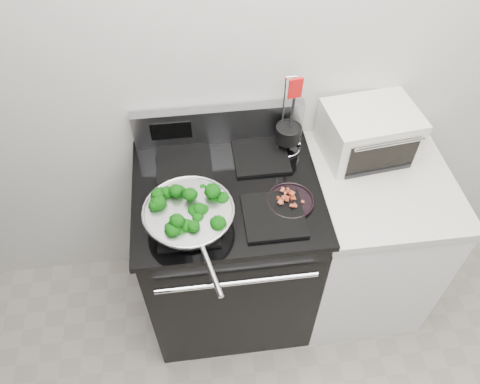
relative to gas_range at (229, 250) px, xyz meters
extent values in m
cube|color=beige|center=(0.30, 0.34, 0.86)|extent=(4.00, 0.02, 2.70)
cube|color=black|center=(0.00, 0.00, -0.03)|extent=(0.76, 0.66, 0.92)
cube|color=black|center=(0.00, 0.00, 0.45)|extent=(0.79, 0.69, 0.03)
cube|color=#99999E|center=(0.00, 0.30, 0.55)|extent=(0.76, 0.05, 0.18)
cube|color=black|center=(-0.17, -0.17, 0.47)|extent=(0.24, 0.24, 0.01)
cube|color=black|center=(0.17, -0.17, 0.47)|extent=(0.24, 0.24, 0.01)
cube|color=black|center=(-0.17, 0.17, 0.47)|extent=(0.24, 0.24, 0.01)
cube|color=black|center=(0.17, 0.17, 0.47)|extent=(0.24, 0.24, 0.01)
cube|color=white|center=(0.68, 0.00, -0.05)|extent=(0.60, 0.66, 0.88)
cube|color=beige|center=(0.68, 0.00, 0.41)|extent=(0.62, 0.68, 0.04)
torus|color=silver|center=(-0.16, -0.17, 0.55)|extent=(0.36, 0.36, 0.01)
cylinder|color=silver|center=(-0.10, -0.44, 0.54)|extent=(0.07, 0.21, 0.02)
cylinder|color=black|center=(0.25, -0.11, 0.47)|extent=(0.19, 0.19, 0.01)
cylinder|color=black|center=(0.30, 0.20, 0.55)|extent=(0.10, 0.10, 0.07)
cylinder|color=black|center=(0.30, 0.20, 0.64)|extent=(0.01, 0.01, 0.23)
cube|color=red|center=(0.30, 0.20, 0.80)|extent=(0.06, 0.02, 0.09)
cube|color=silver|center=(0.65, 0.18, 0.54)|extent=(0.42, 0.33, 0.22)
cube|color=black|center=(0.65, 0.03, 0.53)|extent=(0.31, 0.04, 0.16)
camera|label=1|loc=(-0.11, -1.29, 1.93)|focal=35.00mm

